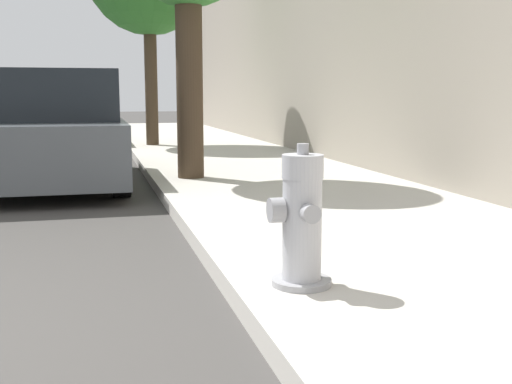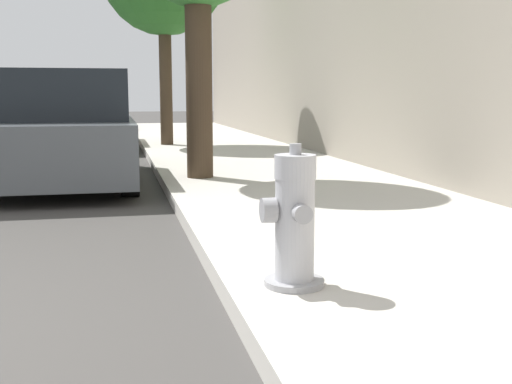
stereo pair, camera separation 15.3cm
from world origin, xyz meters
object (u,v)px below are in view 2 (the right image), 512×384
at_px(parked_car_mid, 83,118).
at_px(fire_hydrant, 294,223).
at_px(parked_car_far, 93,110).
at_px(parked_car_near, 63,131).

bearing_deg(parked_car_mid, fire_hydrant, -81.98).
bearing_deg(parked_car_far, fire_hydrant, -84.94).
height_order(fire_hydrant, parked_car_near, parked_car_near).
bearing_deg(parked_car_far, parked_car_mid, -90.53).
distance_m(fire_hydrant, parked_car_far, 17.25).
bearing_deg(fire_hydrant, parked_car_near, 106.31).
xyz_separation_m(fire_hydrant, parked_car_mid, (-1.58, 11.20, 0.17)).
distance_m(fire_hydrant, parked_car_near, 5.60).
height_order(parked_car_near, parked_car_mid, parked_car_near).
bearing_deg(parked_car_near, fire_hydrant, -73.69).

